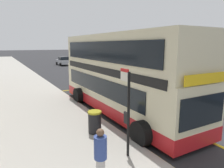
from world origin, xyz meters
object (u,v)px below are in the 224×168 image
at_px(parked_car_silver_far, 63,61).
at_px(pedestrian_waiting_near_sign, 101,155).
at_px(litter_bin, 95,122).
at_px(bus_stop_sign, 127,107).
at_px(double_decker_bus, 120,77).

distance_m(parked_car_silver_far, pedestrian_waiting_near_sign, 35.30).
xyz_separation_m(pedestrian_waiting_near_sign, litter_bin, (1.26, 3.10, -0.38)).
distance_m(bus_stop_sign, pedestrian_waiting_near_sign, 1.92).
relative_size(double_decker_bus, litter_bin, 11.37).
xyz_separation_m(double_decker_bus, litter_bin, (-2.59, -2.17, -1.45)).
relative_size(double_decker_bus, bus_stop_sign, 3.69).
relative_size(pedestrian_waiting_near_sign, litter_bin, 1.68).
distance_m(double_decker_bus, litter_bin, 3.67).
height_order(bus_stop_sign, parked_car_silver_far, bus_stop_sign).
xyz_separation_m(double_decker_bus, parked_car_silver_far, (5.16, 28.86, -1.27)).
bearing_deg(pedestrian_waiting_near_sign, bus_stop_sign, 33.03).
xyz_separation_m(parked_car_silver_far, litter_bin, (-7.75, -31.03, -0.18)).
bearing_deg(double_decker_bus, pedestrian_waiting_near_sign, -126.16).
height_order(double_decker_bus, bus_stop_sign, double_decker_bus).
bearing_deg(bus_stop_sign, parked_car_silver_far, 77.17).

